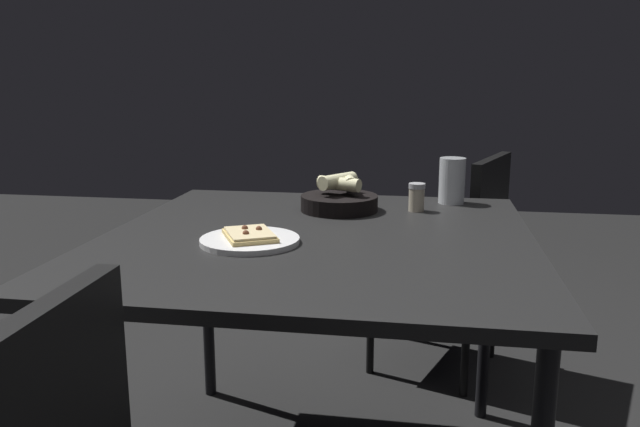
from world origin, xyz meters
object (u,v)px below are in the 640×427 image
(beer_glass, at_px, (452,182))
(dining_table, at_px, (318,256))
(pizza_plate, at_px, (250,239))
(bread_basket, at_px, (340,199))
(pepper_shaker, at_px, (417,199))
(chair_far, at_px, (457,251))

(beer_glass, bearing_deg, dining_table, 143.13)
(pizza_plate, height_order, beer_glass, beer_glass)
(bread_basket, distance_m, pepper_shaker, 0.23)
(beer_glass, bearing_deg, chair_far, -6.99)
(pizza_plate, relative_size, beer_glass, 1.68)
(pizza_plate, relative_size, chair_far, 0.28)
(dining_table, distance_m, pepper_shaker, 0.42)
(dining_table, distance_m, pizza_plate, 0.20)
(pepper_shaker, bearing_deg, beer_glass, -37.54)
(pepper_shaker, bearing_deg, chair_far, -16.47)
(pepper_shaker, distance_m, chair_far, 0.63)
(chair_far, bearing_deg, dining_table, 154.90)
(pepper_shaker, bearing_deg, pizza_plate, 138.30)
(dining_table, distance_m, bread_basket, 0.32)
(dining_table, distance_m, chair_far, 0.97)
(bread_basket, bearing_deg, dining_table, 176.73)
(dining_table, distance_m, beer_glass, 0.60)
(pepper_shaker, relative_size, chair_far, 0.10)
(dining_table, relative_size, pizza_plate, 4.65)
(bread_basket, relative_size, beer_glass, 1.60)
(pizza_plate, relative_size, pepper_shaker, 2.88)
(pizza_plate, height_order, pepper_shaker, pepper_shaker)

